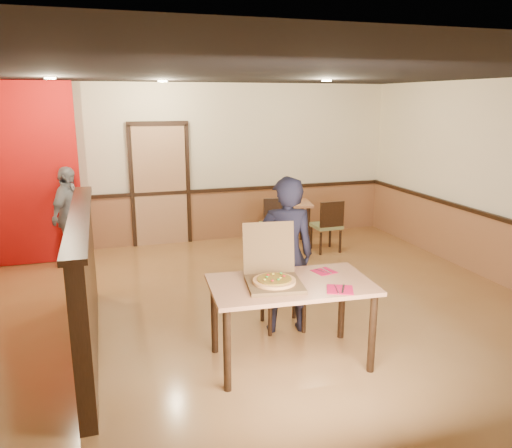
{
  "coord_description": "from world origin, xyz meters",
  "views": [
    {
      "loc": [
        -1.76,
        -5.25,
        2.53
      ],
      "look_at": [
        -0.13,
        0.0,
        1.14
      ],
      "focal_mm": 35.0,
      "sensor_mm": 36.0,
      "label": 1
    }
  ],
  "objects_px": {
    "main_table": "(291,294)",
    "side_chair_right": "(328,224)",
    "side_chair_left": "(277,224)",
    "diner": "(286,256)",
    "condiment": "(286,198)",
    "pizza_box": "(273,277)",
    "side_table": "(290,212)",
    "diner_chair": "(281,282)",
    "passerby": "(69,216)"
  },
  "relations": [
    {
      "from": "side_chair_left",
      "to": "condiment",
      "type": "distance_m",
      "value": 0.78
    },
    {
      "from": "diner_chair",
      "to": "side_chair_right",
      "type": "height_order",
      "value": "diner_chair"
    },
    {
      "from": "side_chair_right",
      "to": "passerby",
      "type": "xyz_separation_m",
      "value": [
        -4.09,
        0.61,
        0.28
      ]
    },
    {
      "from": "main_table",
      "to": "side_chair_right",
      "type": "height_order",
      "value": "side_chair_right"
    },
    {
      "from": "pizza_box",
      "to": "side_chair_right",
      "type": "bearing_deg",
      "value": 65.05
    },
    {
      "from": "passerby",
      "to": "main_table",
      "type": "bearing_deg",
      "value": -126.79
    },
    {
      "from": "side_chair_right",
      "to": "side_table",
      "type": "bearing_deg",
      "value": -55.82
    },
    {
      "from": "pizza_box",
      "to": "condiment",
      "type": "relative_size",
      "value": 4.34
    },
    {
      "from": "side_chair_left",
      "to": "side_chair_right",
      "type": "relative_size",
      "value": 1.13
    },
    {
      "from": "side_chair_right",
      "to": "side_table",
      "type": "relative_size",
      "value": 1.05
    },
    {
      "from": "pizza_box",
      "to": "passerby",
      "type": "bearing_deg",
      "value": 125.95
    },
    {
      "from": "side_table",
      "to": "passerby",
      "type": "relative_size",
      "value": 0.55
    },
    {
      "from": "pizza_box",
      "to": "diner",
      "type": "bearing_deg",
      "value": 68.73
    },
    {
      "from": "side_table",
      "to": "passerby",
      "type": "xyz_separation_m",
      "value": [
        -3.64,
        -0.01,
        0.18
      ]
    },
    {
      "from": "main_table",
      "to": "side_chair_left",
      "type": "bearing_deg",
      "value": 76.48
    },
    {
      "from": "diner_chair",
      "to": "side_table",
      "type": "bearing_deg",
      "value": 72.69
    },
    {
      "from": "passerby",
      "to": "diner_chair",
      "type": "bearing_deg",
      "value": -118.02
    },
    {
      "from": "main_table",
      "to": "pizza_box",
      "type": "bearing_deg",
      "value": 178.31
    },
    {
      "from": "side_chair_left",
      "to": "passerby",
      "type": "bearing_deg",
      "value": -1.35
    },
    {
      "from": "main_table",
      "to": "side_chair_left",
      "type": "height_order",
      "value": "side_chair_left"
    },
    {
      "from": "passerby",
      "to": "pizza_box",
      "type": "bearing_deg",
      "value": -128.71
    },
    {
      "from": "main_table",
      "to": "side_chair_left",
      "type": "relative_size",
      "value": 1.58
    },
    {
      "from": "diner_chair",
      "to": "condiment",
      "type": "bearing_deg",
      "value": 73.73
    },
    {
      "from": "main_table",
      "to": "diner_chair",
      "type": "distance_m",
      "value": 0.87
    },
    {
      "from": "side_chair_left",
      "to": "side_table",
      "type": "xyz_separation_m",
      "value": [
        0.46,
        0.62,
        0.04
      ]
    },
    {
      "from": "diner_chair",
      "to": "side_chair_left",
      "type": "height_order",
      "value": "side_chair_left"
    },
    {
      "from": "side_chair_right",
      "to": "condiment",
      "type": "distance_m",
      "value": 0.87
    },
    {
      "from": "main_table",
      "to": "condiment",
      "type": "distance_m",
      "value": 4.07
    },
    {
      "from": "passerby",
      "to": "condiment",
      "type": "xyz_separation_m",
      "value": [
        3.57,
        -0.01,
        0.08
      ]
    },
    {
      "from": "main_table",
      "to": "passerby",
      "type": "distance_m",
      "value": 4.4
    },
    {
      "from": "side_table",
      "to": "condiment",
      "type": "bearing_deg",
      "value": -168.97
    },
    {
      "from": "main_table",
      "to": "side_table",
      "type": "relative_size",
      "value": 1.88
    },
    {
      "from": "main_table",
      "to": "diner",
      "type": "xyz_separation_m",
      "value": [
        0.2,
        0.67,
        0.16
      ]
    },
    {
      "from": "side_chair_left",
      "to": "side_table",
      "type": "relative_size",
      "value": 1.19
    },
    {
      "from": "side_chair_right",
      "to": "pizza_box",
      "type": "xyz_separation_m",
      "value": [
        -2.09,
        -3.2,
        0.41
      ]
    },
    {
      "from": "side_chair_left",
      "to": "pizza_box",
      "type": "bearing_deg",
      "value": 79.42
    },
    {
      "from": "side_chair_left",
      "to": "pizza_box",
      "type": "xyz_separation_m",
      "value": [
        -1.18,
        -3.19,
        0.34
      ]
    },
    {
      "from": "passerby",
      "to": "pizza_box",
      "type": "relative_size",
      "value": 2.31
    },
    {
      "from": "condiment",
      "to": "pizza_box",
      "type": "bearing_deg",
      "value": -112.44
    },
    {
      "from": "diner_chair",
      "to": "side_chair_right",
      "type": "bearing_deg",
      "value": 59.84
    },
    {
      "from": "pizza_box",
      "to": "main_table",
      "type": "bearing_deg",
      "value": 2.72
    },
    {
      "from": "side_table",
      "to": "diner",
      "type": "bearing_deg",
      "value": -111.87
    },
    {
      "from": "passerby",
      "to": "condiment",
      "type": "height_order",
      "value": "passerby"
    },
    {
      "from": "pizza_box",
      "to": "condiment",
      "type": "distance_m",
      "value": 4.11
    },
    {
      "from": "side_chair_left",
      "to": "diner",
      "type": "relative_size",
      "value": 0.58
    },
    {
      "from": "passerby",
      "to": "pizza_box",
      "type": "distance_m",
      "value": 4.31
    },
    {
      "from": "side_chair_left",
      "to": "pizza_box",
      "type": "relative_size",
      "value": 1.52
    },
    {
      "from": "passerby",
      "to": "side_chair_left",
      "type": "bearing_deg",
      "value": -77.44
    },
    {
      "from": "side_table",
      "to": "diner_chair",
      "type": "bearing_deg",
      "value": -112.65
    },
    {
      "from": "passerby",
      "to": "diner",
      "type": "bearing_deg",
      "value": -119.5
    }
  ]
}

